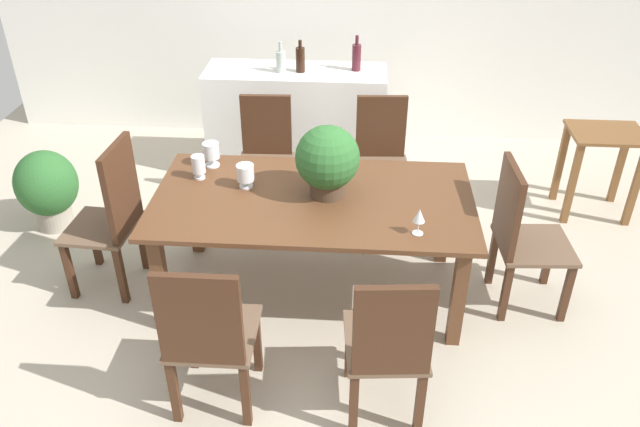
% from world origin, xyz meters
% --- Properties ---
extents(ground_plane, '(7.04, 7.04, 0.00)m').
position_xyz_m(ground_plane, '(0.00, 0.00, 0.00)').
color(ground_plane, '#BCB29E').
extents(back_wall, '(6.40, 0.10, 2.60)m').
position_xyz_m(back_wall, '(0.00, 2.60, 1.30)').
color(back_wall, white).
rests_on(back_wall, ground).
extents(dining_table, '(1.99, 1.07, 0.74)m').
position_xyz_m(dining_table, '(0.00, 0.02, 0.64)').
color(dining_table, brown).
rests_on(dining_table, ground).
extents(chair_near_left, '(0.45, 0.47, 0.99)m').
position_xyz_m(chair_near_left, '(-0.45, -1.03, 0.54)').
color(chair_near_left, '#422616').
rests_on(chair_near_left, ground).
extents(chair_far_right, '(0.45, 0.49, 0.96)m').
position_xyz_m(chair_far_right, '(0.44, 1.06, 0.52)').
color(chair_far_right, '#422616').
rests_on(chair_far_right, ground).
extents(chair_far_left, '(0.44, 0.44, 0.95)m').
position_xyz_m(chair_far_left, '(-0.45, 1.05, 0.52)').
color(chair_far_left, '#422616').
rests_on(chair_far_left, ground).
extents(chair_foot_end, '(0.48, 0.48, 1.00)m').
position_xyz_m(chair_foot_end, '(1.29, 0.01, 0.55)').
color(chair_foot_end, '#422616').
rests_on(chair_foot_end, ground).
extents(chair_near_right, '(0.45, 0.51, 0.98)m').
position_xyz_m(chair_near_right, '(0.46, -1.02, 0.53)').
color(chair_near_right, '#422616').
rests_on(chair_near_right, ground).
extents(chair_head_end, '(0.46, 0.48, 1.06)m').
position_xyz_m(chair_head_end, '(-1.29, 0.01, 0.58)').
color(chair_head_end, '#422616').
rests_on(chair_head_end, ground).
extents(flower_centerpiece, '(0.39, 0.39, 0.45)m').
position_xyz_m(flower_centerpiece, '(0.09, 0.07, 0.98)').
color(flower_centerpiece, '#4C3828').
rests_on(flower_centerpiece, dining_table).
extents(crystal_vase_left, '(0.11, 0.11, 0.17)m').
position_xyz_m(crystal_vase_left, '(-0.71, 0.39, 0.84)').
color(crystal_vase_left, silver).
rests_on(crystal_vase_left, dining_table).
extents(crystal_vase_center_near, '(0.09, 0.09, 0.16)m').
position_xyz_m(crystal_vase_center_near, '(-0.76, 0.21, 0.83)').
color(crystal_vase_center_near, silver).
rests_on(crystal_vase_center_near, dining_table).
extents(crystal_vase_right, '(0.11, 0.11, 0.16)m').
position_xyz_m(crystal_vase_right, '(-0.43, 0.12, 0.83)').
color(crystal_vase_right, silver).
rests_on(crystal_vase_right, dining_table).
extents(wine_glass, '(0.07, 0.07, 0.16)m').
position_xyz_m(wine_glass, '(0.62, -0.34, 0.85)').
color(wine_glass, silver).
rests_on(wine_glass, dining_table).
extents(kitchen_counter, '(1.53, 0.52, 0.93)m').
position_xyz_m(kitchen_counter, '(-0.29, 1.76, 0.47)').
color(kitchen_counter, white).
rests_on(kitchen_counter, ground).
extents(wine_bottle_clear, '(0.08, 0.08, 0.29)m').
position_xyz_m(wine_bottle_clear, '(0.22, 1.79, 1.05)').
color(wine_bottle_clear, '#511E28').
rests_on(wine_bottle_clear, kitchen_counter).
extents(wine_bottle_dark, '(0.08, 0.08, 0.26)m').
position_xyz_m(wine_bottle_dark, '(-0.24, 1.72, 1.04)').
color(wine_bottle_dark, black).
rests_on(wine_bottle_dark, kitchen_counter).
extents(wine_bottle_tall, '(0.08, 0.08, 0.26)m').
position_xyz_m(wine_bottle_tall, '(-0.40, 1.70, 1.03)').
color(wine_bottle_tall, '#B2BFB7').
rests_on(wine_bottle_tall, kitchen_counter).
extents(side_table, '(0.55, 0.44, 0.71)m').
position_xyz_m(side_table, '(2.15, 1.20, 0.51)').
color(side_table, brown).
rests_on(side_table, ground).
extents(potted_plant_floor, '(0.46, 0.46, 0.64)m').
position_xyz_m(potted_plant_floor, '(-2.08, 0.68, 0.35)').
color(potted_plant_floor, '#9E9384').
rests_on(potted_plant_floor, ground).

